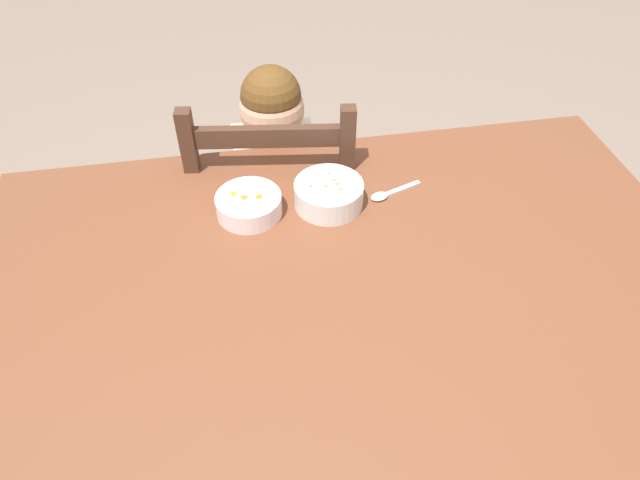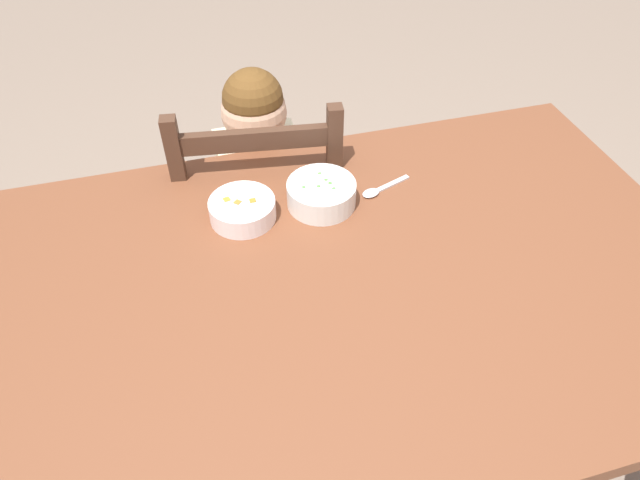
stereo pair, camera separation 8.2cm
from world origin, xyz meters
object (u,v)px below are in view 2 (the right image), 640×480
at_px(bowl_of_carrots, 242,209).
at_px(bowl_of_peas, 321,193).
at_px(dining_table, 348,308).
at_px(child_figure, 262,182).
at_px(spoon, 377,190).
at_px(dining_chair, 263,228).

bearing_deg(bowl_of_carrots, bowl_of_peas, 0.00).
relative_size(dining_table, bowl_of_carrots, 10.28).
distance_m(child_figure, bowl_of_carrots, 0.35).
bearing_deg(bowl_of_peas, spoon, 2.84).
bearing_deg(child_figure, dining_table, -81.12).
xyz_separation_m(bowl_of_carrots, spoon, (0.32, 0.01, -0.02)).
height_order(dining_table, bowl_of_peas, bowl_of_peas).
distance_m(bowl_of_peas, bowl_of_carrots, 0.18).
bearing_deg(child_figure, bowl_of_peas, -72.77).
xyz_separation_m(dining_table, bowl_of_peas, (0.01, 0.24, 0.13)).
xyz_separation_m(dining_table, dining_chair, (-0.09, 0.54, -0.22)).
relative_size(dining_table, child_figure, 1.59).
distance_m(dining_chair, bowl_of_carrots, 0.46).
bearing_deg(bowl_of_carrots, dining_table, -53.77).
xyz_separation_m(dining_chair, spoon, (0.24, -0.29, 0.32)).
xyz_separation_m(dining_table, bowl_of_carrots, (-0.17, 0.24, 0.12)).
bearing_deg(dining_chair, bowl_of_carrots, -105.62).
distance_m(dining_chair, child_figure, 0.18).
distance_m(bowl_of_carrots, spoon, 0.32).
xyz_separation_m(dining_chair, bowl_of_carrots, (-0.08, -0.30, 0.34)).
relative_size(child_figure, spoon, 7.01).
relative_size(dining_table, spoon, 11.16).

